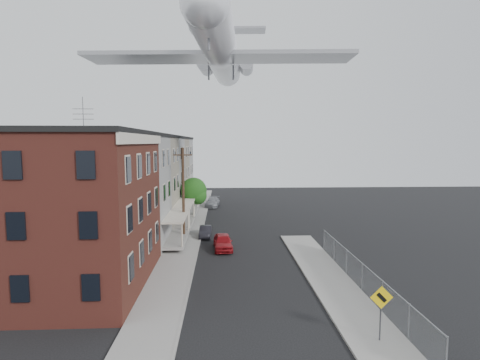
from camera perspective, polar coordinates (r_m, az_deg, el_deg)
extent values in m
plane|color=black|center=(20.09, 3.11, -22.46)|extent=(120.00, 120.00, 0.00)
cube|color=gray|center=(42.82, -7.57, -7.01)|extent=(3.00, 62.00, 0.12)
cube|color=gray|center=(26.46, 14.11, -15.31)|extent=(3.00, 26.00, 0.12)
cube|color=gray|center=(42.72, -5.62, -7.00)|extent=(0.15, 62.00, 0.14)
cube|color=gray|center=(26.09, 10.95, -15.52)|extent=(0.15, 26.00, 0.14)
cube|color=#361211|center=(27.01, -24.82, -4.36)|extent=(10.00, 12.00, 10.00)
cube|color=black|center=(26.63, -25.30, 6.62)|extent=(10.30, 12.30, 0.30)
cube|color=beige|center=(25.13, -14.44, 6.05)|extent=(0.16, 12.20, 0.60)
cylinder|color=#515156|center=(24.09, -22.80, 9.25)|extent=(0.04, 0.04, 2.00)
cube|color=slate|center=(35.88, -19.12, -1.75)|extent=(10.00, 7.00, 10.00)
cube|color=black|center=(35.60, -19.39, 6.50)|extent=(10.25, 7.00, 0.30)
cube|color=gray|center=(35.52, -9.60, -8.90)|extent=(1.80, 6.40, 0.25)
cube|color=beige|center=(35.03, -9.66, -5.41)|extent=(1.90, 6.50, 0.15)
cube|color=#6D6256|center=(42.59, -16.46, -0.52)|extent=(10.00, 7.00, 10.00)
cube|color=black|center=(42.35, -16.66, 6.42)|extent=(10.25, 7.00, 0.30)
cube|color=gray|center=(42.29, -8.45, -6.50)|extent=(1.80, 6.40, 0.25)
cube|color=beige|center=(41.88, -8.50, -3.56)|extent=(1.90, 6.50, 0.15)
cube|color=slate|center=(49.38, -14.54, 0.37)|extent=(10.00, 7.00, 10.00)
cube|color=black|center=(49.17, -14.69, 6.35)|extent=(10.25, 7.00, 0.30)
cube|color=gray|center=(49.12, -7.63, -4.77)|extent=(1.80, 6.40, 0.25)
cube|color=beige|center=(48.77, -7.67, -2.23)|extent=(1.90, 6.50, 0.15)
cube|color=#6D6256|center=(56.22, -13.08, 1.04)|extent=(10.00, 7.00, 10.00)
cube|color=black|center=(56.04, -13.20, 6.30)|extent=(10.25, 7.00, 0.30)
cube|color=gray|center=(55.99, -7.01, -3.46)|extent=(1.80, 6.40, 0.25)
cube|color=beige|center=(55.68, -7.04, -1.22)|extent=(1.90, 6.50, 0.15)
cube|color=slate|center=(63.09, -11.93, 1.57)|extent=(10.00, 7.00, 10.00)
cube|color=black|center=(62.94, -12.03, 6.25)|extent=(10.25, 7.00, 0.30)
cube|color=gray|center=(62.89, -6.53, -2.44)|extent=(1.80, 6.40, 0.25)
cube|color=beige|center=(62.62, -6.56, -0.44)|extent=(1.90, 6.50, 0.15)
cylinder|color=gray|center=(18.34, 28.96, -22.78)|extent=(0.06, 0.06, 1.90)
cylinder|color=gray|center=(20.66, 24.36, -19.21)|extent=(0.06, 0.06, 1.90)
cylinder|color=gray|center=(23.14, 20.86, -16.30)|extent=(0.06, 0.06, 1.90)
cylinder|color=gray|center=(25.73, 18.12, -13.93)|extent=(0.06, 0.06, 1.90)
cylinder|color=gray|center=(28.40, 15.94, -11.97)|extent=(0.06, 0.06, 1.90)
cylinder|color=gray|center=(31.13, 14.15, -10.34)|extent=(0.06, 0.06, 1.90)
cylinder|color=gray|center=(33.91, 12.68, -8.97)|extent=(0.06, 0.06, 1.90)
cube|color=gray|center=(25.45, 18.19, -12.02)|extent=(0.04, 18.00, 0.04)
cube|color=gray|center=(25.73, 18.12, -13.93)|extent=(0.02, 18.00, 1.80)
cylinder|color=#515156|center=(19.96, 20.61, -18.88)|extent=(0.07, 0.07, 2.60)
cube|color=yellow|center=(19.55, 20.76, -16.39)|extent=(1.10, 0.03, 1.10)
cube|color=black|center=(19.53, 20.79, -16.41)|extent=(0.52, 0.02, 0.52)
cylinder|color=black|center=(36.15, -8.63, -2.24)|extent=(0.26, 0.26, 9.00)
cube|color=black|center=(35.83, -8.72, 3.79)|extent=(1.80, 0.12, 0.12)
cylinder|color=black|center=(35.90, -9.84, 4.10)|extent=(0.08, 0.08, 0.25)
cylinder|color=black|center=(35.75, -7.61, 4.13)|extent=(0.08, 0.08, 0.25)
cylinder|color=black|center=(46.49, -7.05, -4.55)|extent=(0.24, 0.24, 2.40)
sphere|color=#174713|center=(46.13, -7.08, -1.61)|extent=(3.20, 3.20, 3.20)
sphere|color=#174713|center=(45.87, -6.48, -2.35)|extent=(2.24, 2.24, 2.24)
imported|color=maroon|center=(33.72, -2.63, -9.38)|extent=(1.86, 4.10, 1.37)
imported|color=black|center=(38.16, -5.30, -7.82)|extent=(1.18, 3.32, 1.09)
imported|color=gray|center=(55.47, -4.21, -3.40)|extent=(2.34, 4.75, 1.33)
cylinder|color=white|center=(37.71, -3.05, 19.17)|extent=(4.98, 24.42, 3.23)
sphere|color=white|center=(26.12, -5.38, 25.29)|extent=(3.23, 3.23, 3.23)
cone|color=white|center=(49.55, -1.90, 15.93)|extent=(3.44, 3.26, 3.23)
cube|color=#939399|center=(36.01, -3.24, 18.16)|extent=(24.49, 5.99, 0.35)
cylinder|color=#939399|center=(46.33, -5.30, 16.88)|extent=(1.90, 4.15, 1.62)
cylinder|color=#939399|center=(46.03, 0.98, 16.98)|extent=(1.90, 4.15, 1.62)
cube|color=white|center=(49.64, -1.95, 19.25)|extent=(0.53, 3.85, 5.66)
cube|color=#939399|center=(51.28, -1.88, 21.84)|extent=(9.76, 3.32, 0.25)
cylinder|color=#515156|center=(27.50, -4.80, 20.32)|extent=(0.16, 0.16, 1.21)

